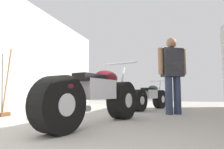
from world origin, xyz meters
TOP-DOWN VIEW (x-y plane):
  - ground_plane at (0.00, 3.24)m, footprint 15.57×15.57m
  - garage_partition_left at (-2.61, 3.24)m, footprint 0.08×7.14m
  - motorcycle_maroon_cruiser at (-0.28, 2.04)m, footprint 0.92×2.26m
  - motorcycle_black_naked at (0.21, 4.97)m, footprint 0.93×1.83m
  - mechanic_in_blue at (0.86, 3.90)m, footprint 0.67×0.46m
  - push_broom at (-2.49, 2.48)m, footprint 0.18×0.24m

SIDE VIEW (x-z plane):
  - ground_plane at x=0.00m, z-range 0.00..0.00m
  - motorcycle_black_naked at x=0.21m, z-range -0.08..0.80m
  - push_broom at x=-2.49m, z-range -0.32..1.11m
  - motorcycle_maroon_cruiser at x=-0.28m, z-range -0.10..0.96m
  - mechanic_in_blue at x=0.86m, z-range 0.12..1.89m
  - garage_partition_left at x=-2.61m, z-range 0.00..2.79m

